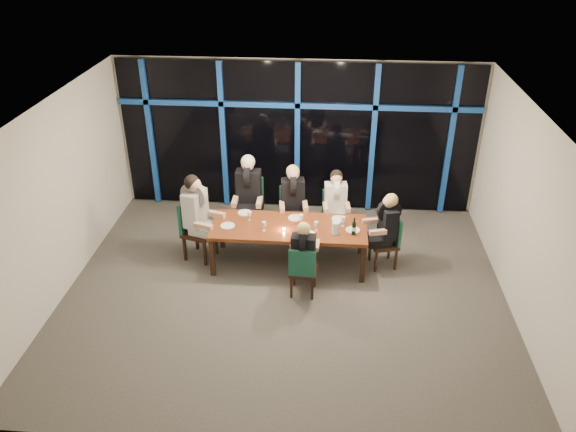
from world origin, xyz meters
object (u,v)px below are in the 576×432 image
(diner_far_right, at_px, (336,196))
(diner_near_mid, at_px, (304,247))
(diner_end_left, at_px, (197,206))
(chair_far_mid, at_px, (293,210))
(diner_far_left, at_px, (248,185))
(chair_end_left, at_px, (194,226))
(water_pitcher, at_px, (335,228))
(diner_far_mid, at_px, (293,193))
(wine_bottle, at_px, (354,228))
(chair_far_right, at_px, (334,213))
(diner_end_right, at_px, (386,220))
(dining_table, at_px, (289,229))
(chair_end_right, at_px, (389,239))
(chair_far_left, at_px, (250,203))
(chair_near_mid, at_px, (303,269))

(diner_far_right, height_order, diner_near_mid, diner_far_right)
(diner_far_right, distance_m, diner_end_left, 2.46)
(chair_far_mid, height_order, diner_far_left, diner_far_left)
(chair_end_left, height_order, diner_near_mid, diner_near_mid)
(diner_near_mid, xyz_separation_m, water_pitcher, (0.48, 0.61, 0.00))
(chair_far_mid, relative_size, diner_far_mid, 1.03)
(diner_end_left, distance_m, wine_bottle, 2.65)
(chair_far_right, relative_size, diner_far_mid, 0.97)
(diner_far_mid, bearing_deg, diner_end_right, -32.96)
(dining_table, relative_size, diner_far_right, 2.82)
(chair_end_right, distance_m, diner_far_mid, 1.88)
(chair_end_left, relative_size, diner_end_left, 1.03)
(chair_far_mid, height_order, diner_far_right, diner_far_right)
(water_pitcher, bearing_deg, diner_far_right, 101.89)
(chair_end_left, xyz_separation_m, diner_far_right, (2.42, 0.74, 0.30))
(diner_end_left, bearing_deg, chair_far_left, -20.41)
(diner_far_mid, height_order, wine_bottle, diner_far_mid)
(chair_end_right, distance_m, chair_near_mid, 1.71)
(chair_far_left, bearing_deg, water_pitcher, -38.52)
(diner_far_mid, distance_m, diner_near_mid, 1.66)
(chair_end_right, bearing_deg, diner_far_mid, -128.01)
(diner_end_left, relative_size, water_pitcher, 4.84)
(dining_table, distance_m, chair_end_left, 1.65)
(chair_end_right, bearing_deg, water_pitcher, -86.53)
(dining_table, xyz_separation_m, water_pitcher, (0.77, -0.20, 0.18))
(diner_far_mid, relative_size, diner_near_mid, 1.12)
(dining_table, relative_size, water_pitcher, 12.03)
(chair_far_mid, xyz_separation_m, chair_far_right, (0.77, 0.02, -0.03))
(dining_table, bearing_deg, diner_end_left, 176.91)
(diner_end_left, distance_m, water_pitcher, 2.36)
(chair_end_right, height_order, diner_far_right, diner_far_right)
(diner_far_left, relative_size, diner_far_mid, 1.08)
(diner_end_right, distance_m, wine_bottle, 0.61)
(diner_far_left, xyz_separation_m, wine_bottle, (1.88, -1.14, -0.16))
(chair_far_mid, bearing_deg, diner_end_left, -159.74)
(diner_end_left, bearing_deg, chair_near_mid, -99.92)
(diner_far_left, bearing_deg, diner_end_right, -20.37)
(dining_table, distance_m, chair_end_right, 1.70)
(chair_far_mid, height_order, diner_end_left, diner_end_left)
(diner_far_mid, distance_m, diner_end_right, 1.77)
(dining_table, distance_m, diner_near_mid, 0.88)
(diner_far_left, relative_size, water_pitcher, 4.85)
(chair_far_left, distance_m, diner_near_mid, 2.16)
(diner_far_right, bearing_deg, chair_far_left, 167.53)
(wine_bottle, bearing_deg, chair_end_right, 25.65)
(diner_near_mid, xyz_separation_m, wine_bottle, (0.78, 0.61, 0.01))
(chair_far_right, height_order, diner_end_right, diner_end_right)
(diner_far_mid, xyz_separation_m, wine_bottle, (1.06, -1.03, -0.08))
(diner_far_right, xyz_separation_m, diner_near_mid, (-0.48, -1.66, -0.05))
(diner_far_right, bearing_deg, diner_near_mid, -111.99)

